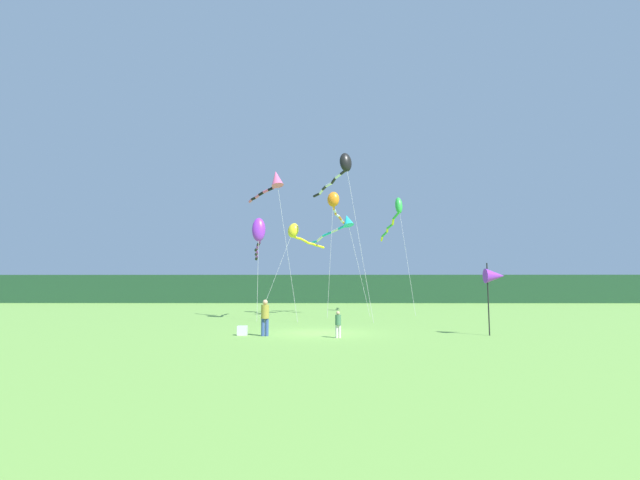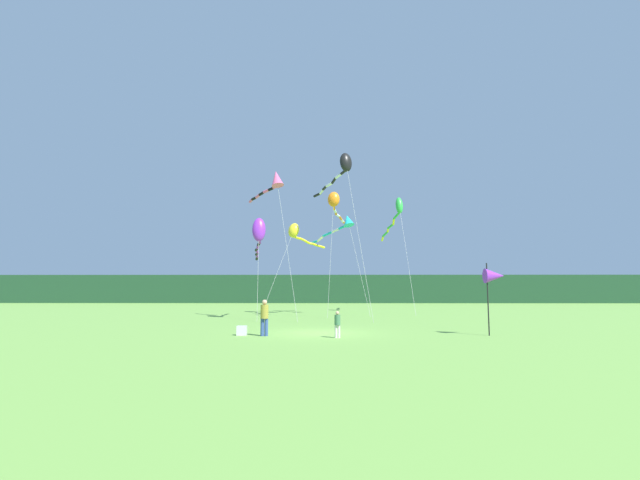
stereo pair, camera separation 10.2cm
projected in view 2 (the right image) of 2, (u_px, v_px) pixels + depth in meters
ground_plane at (318, 333)px, 22.04m from camera, size 120.00×120.00×0.00m
distant_treeline at (323, 289)px, 67.00m from camera, size 108.00×2.39×4.14m
person_adult at (264, 316)px, 20.73m from camera, size 0.36×0.36×1.66m
person_child at (337, 323)px, 19.89m from camera, size 0.26×0.26×1.17m
cooler_box at (242, 331)px, 20.97m from camera, size 0.45×0.32×0.44m
banner_flag_pole at (494, 276)px, 21.11m from camera, size 0.90×0.70×3.37m
kite_yellow at (296, 232)px, 38.70m from camera, size 5.02×5.95×7.85m
kite_black at (343, 167)px, 33.15m from camera, size 4.09×7.72×12.07m
kite_purple at (259, 233)px, 32.19m from camera, size 1.49×6.43×7.22m
kite_cyan at (343, 224)px, 38.05m from camera, size 4.92×6.35×8.42m
kite_orange at (334, 202)px, 36.77m from camera, size 1.83×6.61×10.03m
kite_rainbow at (275, 181)px, 32.21m from camera, size 4.14×4.82×10.62m
kite_green at (396, 213)px, 41.36m from camera, size 1.38×10.80×10.43m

